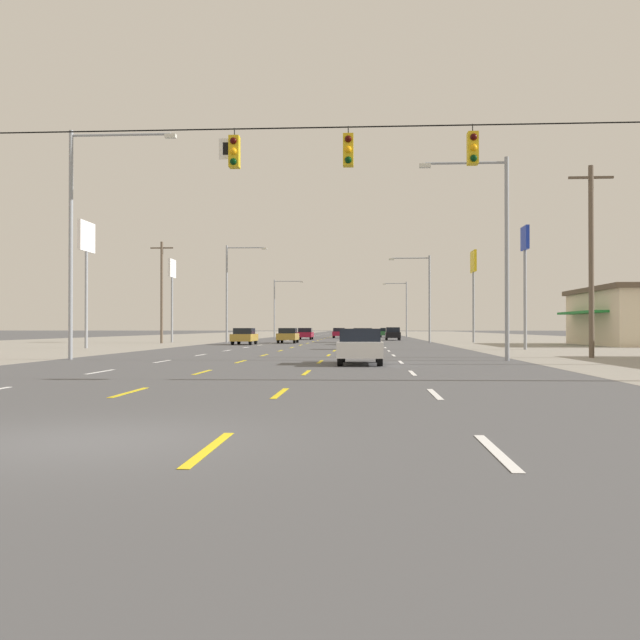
# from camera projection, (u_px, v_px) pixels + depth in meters

# --- Properties ---
(ground_plane) EXTENTS (572.00, 572.00, 0.00)m
(ground_plane) POSITION_uv_depth(u_px,v_px,m) (329.00, 342.00, 75.36)
(ground_plane) COLOR #4C4C4F
(lot_apron_left) EXTENTS (28.00, 440.00, 0.01)m
(lot_apron_left) POSITION_uv_depth(u_px,v_px,m) (98.00, 342.00, 76.87)
(lot_apron_left) COLOR gray
(lot_apron_left) RESTS_ON ground
(lot_apron_right) EXTENTS (28.00, 440.00, 0.01)m
(lot_apron_right) POSITION_uv_depth(u_px,v_px,m) (569.00, 342.00, 73.85)
(lot_apron_right) COLOR gray
(lot_apron_right) RESTS_ON ground
(lane_markings) EXTENTS (10.64, 227.60, 0.01)m
(lane_markings) POSITION_uv_depth(u_px,v_px,m) (341.00, 337.00, 113.79)
(lane_markings) COLOR white
(lane_markings) RESTS_ON ground
(signal_span_wire) EXTENTS (26.57, 0.53, 8.68)m
(signal_span_wire) POSITION_uv_depth(u_px,v_px,m) (243.00, 208.00, 20.92)
(signal_span_wire) COLOR brown
(signal_span_wire) RESTS_ON ground
(sedan_inner_right_nearest) EXTENTS (1.80, 4.50, 1.46)m
(sedan_inner_right_nearest) POSITION_uv_depth(u_px,v_px,m) (360.00, 346.00, 29.50)
(sedan_inner_right_nearest) COLOR white
(sedan_inner_right_nearest) RESTS_ON ground
(sedan_far_left_near) EXTENTS (1.80, 4.50, 1.46)m
(sedan_far_left_near) POSITION_uv_depth(u_px,v_px,m) (244.00, 336.00, 63.30)
(sedan_far_left_near) COLOR #B28C33
(sedan_far_left_near) RESTS_ON ground
(sedan_inner_right_mid) EXTENTS (1.80, 4.50, 1.46)m
(sedan_inner_right_mid) POSITION_uv_depth(u_px,v_px,m) (363.00, 336.00, 63.40)
(sedan_inner_right_mid) COLOR #235B2D
(sedan_inner_right_mid) RESTS_ON ground
(sedan_inner_left_midfar) EXTENTS (1.80, 4.50, 1.46)m
(sedan_inner_left_midfar) POSITION_uv_depth(u_px,v_px,m) (288.00, 335.00, 69.61)
(sedan_inner_left_midfar) COLOR #B28C33
(sedan_inner_left_midfar) RESTS_ON ground
(hatchback_far_right_far) EXTENTS (1.72, 3.90, 1.54)m
(hatchback_far_right_far) POSITION_uv_depth(u_px,v_px,m) (393.00, 334.00, 85.00)
(hatchback_far_right_far) COLOR black
(hatchback_far_right_far) RESTS_ON ground
(sedan_inner_left_farther) EXTENTS (1.80, 4.50, 1.46)m
(sedan_inner_left_farther) POSITION_uv_depth(u_px,v_px,m) (305.00, 334.00, 89.44)
(sedan_inner_left_farther) COLOR maroon
(sedan_inner_left_farther) RESTS_ON ground
(sedan_center_turn_farthest) EXTENTS (1.80, 4.50, 1.46)m
(sedan_center_turn_farthest) POSITION_uv_depth(u_px,v_px,m) (339.00, 333.00, 103.49)
(sedan_center_turn_farthest) COLOR maroon
(sedan_center_turn_farthest) RESTS_ON ground
(sedan_far_right_distant_a) EXTENTS (1.80, 4.50, 1.46)m
(sedan_far_right_distant_a) POSITION_uv_depth(u_px,v_px,m) (386.00, 332.00, 111.49)
(sedan_far_right_distant_a) COLOR #235B2D
(sedan_far_right_distant_a) RESTS_ON ground
(pole_sign_left_row_1) EXTENTS (0.24, 2.80, 9.20)m
(pole_sign_left_row_1) POSITION_uv_depth(u_px,v_px,m) (86.00, 249.00, 52.17)
(pole_sign_left_row_1) COLOR gray
(pole_sign_left_row_1) RESTS_ON ground
(pole_sign_left_row_2) EXTENTS (0.24, 2.22, 8.45)m
(pole_sign_left_row_2) POSITION_uv_depth(u_px,v_px,m) (172.00, 279.00, 72.99)
(pole_sign_left_row_2) COLOR gray
(pole_sign_left_row_2) RESTS_ON ground
(pole_sign_right_row_1) EXTENTS (0.24, 1.72, 8.42)m
(pole_sign_right_row_1) POSITION_uv_depth(u_px,v_px,m) (525.00, 258.00, 49.04)
(pole_sign_right_row_1) COLOR gray
(pole_sign_right_row_1) RESTS_ON ground
(pole_sign_right_row_2) EXTENTS (0.24, 2.79, 9.25)m
(pole_sign_right_row_2) POSITION_uv_depth(u_px,v_px,m) (473.00, 270.00, 72.43)
(pole_sign_right_row_2) COLOR gray
(pole_sign_right_row_2) RESTS_ON ground
(streetlight_left_row_0) EXTENTS (5.13, 0.26, 10.83)m
(streetlight_left_row_0) POSITION_uv_depth(u_px,v_px,m) (82.00, 225.00, 33.87)
(streetlight_left_row_0) COLOR gray
(streetlight_left_row_0) RESTS_ON ground
(streetlight_right_row_0) EXTENTS (4.05, 0.26, 9.27)m
(streetlight_right_row_0) POSITION_uv_depth(u_px,v_px,m) (498.00, 242.00, 32.67)
(streetlight_right_row_0) COLOR gray
(streetlight_right_row_0) RESTS_ON ground
(streetlight_left_row_1) EXTENTS (4.17, 0.26, 9.80)m
(streetlight_left_row_1) POSITION_uv_depth(u_px,v_px,m) (231.00, 286.00, 72.38)
(streetlight_left_row_1) COLOR gray
(streetlight_left_row_1) RESTS_ON ground
(streetlight_right_row_1) EXTENTS (4.11, 0.26, 8.66)m
(streetlight_right_row_1) POSITION_uv_depth(u_px,v_px,m) (425.00, 292.00, 71.19)
(streetlight_right_row_1) COLOR gray
(streetlight_right_row_1) RESTS_ON ground
(streetlight_left_row_2) EXTENTS (4.58, 0.26, 8.91)m
(streetlight_left_row_2) POSITION_uv_depth(u_px,v_px,m) (278.00, 303.00, 110.88)
(streetlight_left_row_2) COLOR gray
(streetlight_left_row_2) RESTS_ON ground
(streetlight_right_row_2) EXTENTS (3.75, 0.26, 8.51)m
(streetlight_right_row_2) POSITION_uv_depth(u_px,v_px,m) (404.00, 305.00, 109.69)
(streetlight_right_row_2) COLOR gray
(streetlight_right_row_2) RESTS_ON ground
(utility_pole_right_row_0) EXTENTS (2.20, 0.26, 9.57)m
(utility_pole_right_row_0) POSITION_uv_depth(u_px,v_px,m) (591.00, 258.00, 35.71)
(utility_pole_right_row_0) COLOR brown
(utility_pole_right_row_0) RESTS_ON ground
(utility_pole_left_row_1) EXTENTS (2.20, 0.26, 9.73)m
(utility_pole_left_row_1) POSITION_uv_depth(u_px,v_px,m) (162.00, 290.00, 68.70)
(utility_pole_left_row_1) COLOR brown
(utility_pole_left_row_1) RESTS_ON ground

